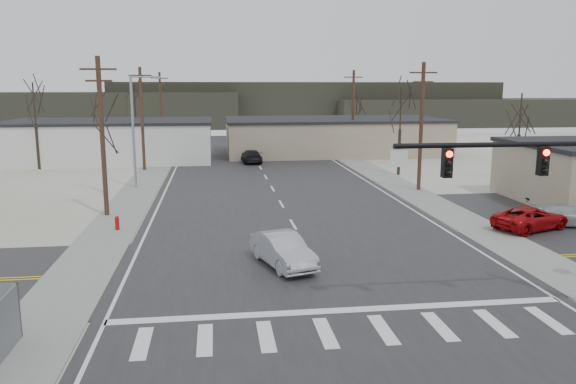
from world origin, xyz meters
name	(u,v)px	position (x,y,z in m)	size (l,w,h in m)	color
ground	(317,267)	(0.00, 0.00, 0.00)	(140.00, 140.00, 0.00)	white
main_road	(280,201)	(0.00, 15.00, 0.02)	(18.00, 110.00, 0.05)	#232426
cross_road	(317,267)	(0.00, 0.00, 0.02)	(90.00, 10.00, 0.04)	#232426
sidewalk_left	(138,192)	(-10.60, 20.00, 0.03)	(3.00, 90.00, 0.06)	gray
sidewalk_right	(399,186)	(10.60, 20.00, 0.03)	(3.00, 90.00, 0.06)	gray
traffic_signal_mast	(570,187)	(7.89, -6.20, 4.67)	(8.95, 0.43, 7.20)	black
fire_hydrant	(117,223)	(-10.20, 8.00, 0.45)	(0.24, 0.24, 0.87)	#A50C0C
building_left_far	(111,140)	(-16.00, 40.00, 2.26)	(22.30, 12.30, 4.50)	silver
building_right_far	(333,136)	(10.00, 44.00, 2.15)	(26.30, 14.30, 4.30)	tan
upole_left_b	(102,134)	(-11.50, 12.00, 5.22)	(2.20, 0.30, 10.00)	#412E1E
upole_left_c	(142,117)	(-11.50, 32.00, 5.22)	(2.20, 0.30, 10.00)	#412E1E
upole_left_d	(161,109)	(-11.50, 52.00, 5.22)	(2.20, 0.30, 10.00)	#412E1E
upole_right_a	(421,125)	(11.50, 18.00, 5.22)	(2.20, 0.30, 10.00)	#412E1E
upole_right_b	(353,112)	(11.50, 40.00, 5.22)	(2.20, 0.30, 10.00)	#412E1E
streetlight_main	(135,125)	(-10.80, 22.00, 5.09)	(2.40, 0.25, 9.00)	gray
tree_left_near	(102,126)	(-13.00, 20.00, 5.23)	(3.30, 3.30, 7.35)	#32291E
tree_right_mid	(401,111)	(12.50, 26.00, 5.93)	(3.74, 3.74, 8.33)	#32291E
tree_left_far	(135,102)	(-14.00, 46.00, 6.28)	(3.96, 3.96, 8.82)	#32291E
tree_right_far	(357,105)	(15.00, 52.00, 5.58)	(3.52, 3.52, 7.84)	#32291E
tree_lot	(520,116)	(22.00, 22.00, 5.58)	(3.52, 3.52, 7.84)	#32291E
tree_left_mid	(34,106)	(-22.00, 34.00, 6.28)	(3.96, 3.96, 8.82)	#32291E
hill_left	(58,110)	(-35.00, 92.00, 3.50)	(70.00, 18.00, 7.00)	#333026
hill_center	(306,104)	(15.00, 96.00, 4.50)	(80.00, 18.00, 9.00)	#333026
hill_right	(472,112)	(50.00, 90.00, 2.75)	(60.00, 18.00, 5.50)	#333026
sedan_crossing	(283,250)	(-1.55, 0.32, 0.79)	(1.57, 4.51, 1.49)	#9DA1A8
car_far_a	(251,156)	(-0.69, 35.97, 0.74)	(1.94, 4.78, 1.39)	black
car_far_b	(234,136)	(-1.65, 60.43, 0.78)	(1.73, 4.30, 1.46)	black
car_parked_red	(531,218)	(13.43, 5.11, 0.69)	(2.19, 4.75, 1.32)	#A4080D
car_parked_dark_a	(554,194)	(19.03, 11.69, 0.73)	(1.63, 4.06, 1.38)	black
car_parked_silver	(571,216)	(16.23, 5.56, 0.64)	(1.70, 4.18, 1.21)	#A2A8AD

